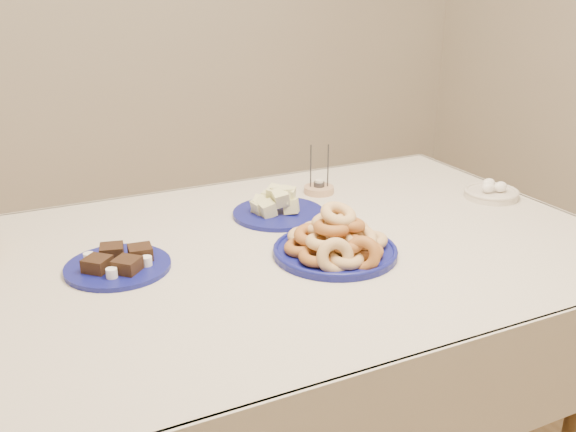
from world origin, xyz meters
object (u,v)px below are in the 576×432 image
at_px(candle_holder, 319,188).
at_px(egg_bowl, 491,192).
at_px(melon_plate, 277,207).
at_px(dining_table, 280,284).
at_px(brownie_plate, 118,264).
at_px(donut_platter, 336,242).

height_order(candle_holder, egg_bowl, candle_holder).
bearing_deg(melon_plate, dining_table, -113.55).
relative_size(dining_table, brownie_plate, 5.37).
xyz_separation_m(dining_table, brownie_plate, (-0.39, 0.05, 0.12)).
relative_size(brownie_plate, candle_holder, 2.05).
relative_size(donut_platter, melon_plate, 1.18).
distance_m(candle_holder, egg_bowl, 0.53).
height_order(dining_table, candle_holder, candle_holder).
relative_size(dining_table, donut_platter, 4.31).
xyz_separation_m(dining_table, melon_plate, (0.09, 0.20, 0.13)).
bearing_deg(brownie_plate, egg_bowl, 0.35).
xyz_separation_m(melon_plate, candle_holder, (0.20, 0.12, -0.01)).
height_order(donut_platter, melon_plate, donut_platter).
bearing_deg(donut_platter, dining_table, 131.92).
bearing_deg(dining_table, egg_bowl, 4.16).
xyz_separation_m(donut_platter, egg_bowl, (0.64, 0.17, -0.02)).
xyz_separation_m(candle_holder, egg_bowl, (0.45, -0.27, 0.00)).
relative_size(melon_plate, egg_bowl, 1.89).
relative_size(melon_plate, brownie_plate, 1.05).
bearing_deg(candle_holder, egg_bowl, -30.80).
bearing_deg(donut_platter, candle_holder, 66.42).
distance_m(dining_table, donut_platter, 0.21).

